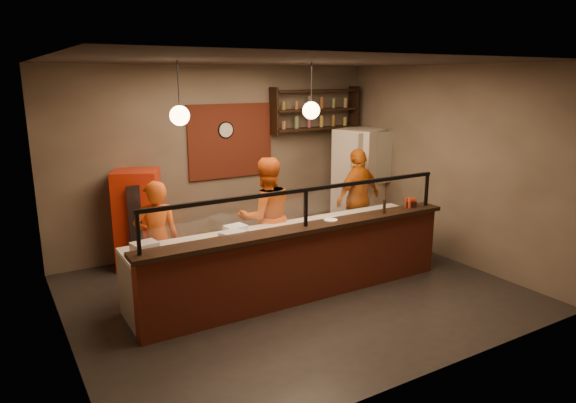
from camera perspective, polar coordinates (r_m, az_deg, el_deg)
floor at (r=7.48m, az=0.64°, el=-10.00°), size 6.00×6.00×0.00m
ceiling at (r=6.85m, az=0.71°, el=15.31°), size 6.00×6.00×0.00m
wall_back at (r=9.18m, az=-7.55°, el=4.77°), size 6.00×0.00×6.00m
wall_left at (r=6.03m, az=-24.41°, el=-1.05°), size 0.00×5.00×5.00m
wall_right at (r=8.91m, az=17.38°, el=3.99°), size 0.00×5.00×5.00m
wall_front at (r=5.10m, az=15.56°, el=-2.85°), size 6.00×0.00×6.00m
brick_patch at (r=9.20m, az=-6.38°, el=6.71°), size 1.60×0.04×1.30m
service_counter at (r=7.06m, az=1.93°, el=-7.12°), size 4.60×0.25×1.00m
counter_ledge at (r=6.89m, az=1.97°, el=-2.99°), size 4.70×0.37×0.06m
worktop_cabinet at (r=7.48m, az=-0.16°, el=-6.49°), size 4.60×0.75×0.85m
worktop at (r=7.34m, az=-0.16°, el=-3.19°), size 4.60×0.75×0.05m
sneeze_guard at (r=6.80m, az=1.99°, el=-0.24°), size 4.50×0.05×0.52m
wall_shelving at (r=9.85m, az=3.08°, el=10.15°), size 1.84×0.28×0.85m
wall_clock at (r=9.12m, az=-6.96°, el=7.90°), size 0.30×0.04×0.30m
pendant_left at (r=6.40m, az=-11.95°, el=9.33°), size 0.24×0.24×0.77m
pendant_right at (r=7.25m, az=2.59°, el=10.09°), size 0.24×0.24×0.77m
cook_left at (r=7.25m, az=-14.35°, el=-4.19°), size 0.66×0.49×1.67m
cook_mid at (r=7.82m, az=-2.44°, el=-1.76°), size 0.99×0.83×1.84m
cook_right at (r=9.22m, az=7.79°, el=0.33°), size 1.11×0.61×1.79m
fridge at (r=10.01m, az=8.04°, el=2.15°), size 1.08×1.05×2.05m
red_cooler at (r=8.52m, az=-16.26°, el=-1.91°), size 0.88×0.85×1.59m
pizza_dough at (r=7.73m, az=6.26°, el=-2.14°), size 0.69×0.69×0.01m
prep_tub_a at (r=6.52m, az=-15.63°, el=-5.01°), size 0.33×0.28×0.15m
prep_tub_b at (r=7.04m, az=-5.83°, el=-3.20°), size 0.31×0.26×0.14m
prep_tub_c at (r=6.72m, az=-6.12°, el=-3.97°), size 0.38×0.35×0.15m
rolling_pin at (r=6.85m, az=-7.33°, el=-4.04°), size 0.39×0.08×0.07m
condiment_caddy at (r=8.10m, az=13.43°, el=-0.26°), size 0.20×0.18×0.09m
pepper_mill at (r=7.61m, az=10.65°, el=-0.57°), size 0.05×0.05×0.20m
small_plate at (r=7.17m, az=4.77°, el=-2.05°), size 0.24×0.24×0.01m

